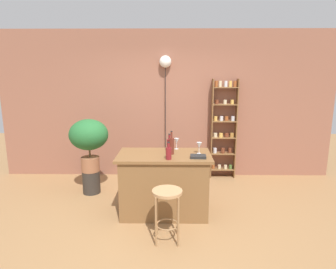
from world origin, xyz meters
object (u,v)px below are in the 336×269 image
(bottle_wine_red, at_px, (169,153))
(bottle_sauce_amber, at_px, (172,145))
(bar_stool, at_px, (167,203))
(cookbook, at_px, (198,156))
(pendant_globe_light, at_px, (165,63))
(plant_stool, at_px, (91,182))
(wine_glass_center, at_px, (199,146))
(spice_shelf, at_px, (224,128))
(bottle_soda_blue, at_px, (169,145))
(potted_plant, at_px, (89,138))
(wine_glass_left, at_px, (177,141))

(bottle_wine_red, bearing_deg, bottle_sauce_amber, 81.52)
(bar_stool, relative_size, cookbook, 3.08)
(bottle_wine_red, relative_size, pendant_globe_light, 0.10)
(bar_stool, relative_size, bottle_wine_red, 2.76)
(plant_stool, xyz_separation_m, wine_glass_center, (1.75, -0.67, 0.81))
(spice_shelf, bearing_deg, cookbook, -110.85)
(spice_shelf, bearing_deg, bar_stool, -115.20)
(spice_shelf, height_order, bottle_soda_blue, spice_shelf)
(potted_plant, bearing_deg, cookbook, -26.84)
(bar_stool, height_order, potted_plant, potted_plant)
(wine_glass_center, bearing_deg, bottle_sauce_amber, -175.84)
(bottle_soda_blue, distance_m, cookbook, 0.51)
(spice_shelf, height_order, cookbook, spice_shelf)
(bottle_soda_blue, relative_size, cookbook, 1.25)
(spice_shelf, bearing_deg, bottle_wine_red, -120.53)
(bottle_sauce_amber, relative_size, cookbook, 1.58)
(potted_plant, relative_size, pendant_globe_light, 0.38)
(bar_stool, distance_m, bottle_soda_blue, 0.99)
(bottle_soda_blue, distance_m, pendant_globe_light, 1.85)
(bar_stool, bearing_deg, bottle_soda_blue, 88.82)
(bottle_wine_red, bearing_deg, wine_glass_left, 78.19)
(bar_stool, height_order, bottle_sauce_amber, bottle_sauce_amber)
(spice_shelf, bearing_deg, plant_stool, -161.24)
(bottle_sauce_amber, bearing_deg, spice_shelf, 56.42)
(potted_plant, height_order, cookbook, potted_plant)
(potted_plant, relative_size, bottle_sauce_amber, 2.66)
(bottle_wine_red, xyz_separation_m, wine_glass_left, (0.11, 0.54, 0.03))
(potted_plant, relative_size, bottle_soda_blue, 3.35)
(bar_stool, distance_m, wine_glass_center, 1.01)
(bottle_sauce_amber, bearing_deg, cookbook, -25.71)
(bar_stool, relative_size, wine_glass_left, 3.95)
(cookbook, height_order, pendant_globe_light, pendant_globe_light)
(potted_plant, height_order, bottle_sauce_amber, potted_plant)
(pendant_globe_light, bearing_deg, bottle_sauce_amber, -85.63)
(spice_shelf, relative_size, bottle_soda_blue, 7.23)
(bottle_soda_blue, xyz_separation_m, bottle_wine_red, (-0.01, -0.39, -0.01))
(bottle_sauce_amber, relative_size, bottle_wine_red, 1.41)
(spice_shelf, xyz_separation_m, potted_plant, (-2.36, -0.80, -0.02))
(potted_plant, height_order, bottle_soda_blue, potted_plant)
(bar_stool, bearing_deg, pendant_globe_light, 91.75)
(wine_glass_left, relative_size, pendant_globe_light, 0.07)
(potted_plant, bearing_deg, bottle_soda_blue, -22.72)
(bar_stool, height_order, pendant_globe_light, pendant_globe_light)
(bottle_soda_blue, xyz_separation_m, pendant_globe_light, (-0.09, 1.40, 1.20))
(bar_stool, distance_m, bottle_wine_red, 0.67)
(spice_shelf, bearing_deg, bottle_soda_blue, -127.08)
(wine_glass_left, relative_size, wine_glass_center, 1.00)
(bar_stool, bearing_deg, bottle_wine_red, 88.59)
(bottle_soda_blue, distance_m, bottle_sauce_amber, 0.15)
(potted_plant, xyz_separation_m, wine_glass_left, (1.44, -0.41, 0.04))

